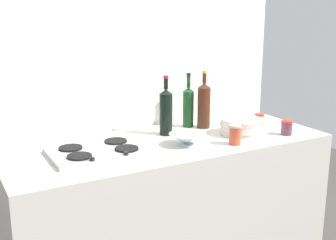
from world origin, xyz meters
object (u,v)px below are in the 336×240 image
object	(u,v)px
plate_stack	(241,126)
condiment_jar_spare	(259,120)
wine_bottle_mid_left	(188,106)
mixing_bowl	(186,139)
wine_bottle_mid_right	(166,111)
stovetop_hob	(99,151)
wine_bottle_leftmost	(204,105)
condiment_jar_rear	(287,128)
condiment_jar_front	(235,135)

from	to	relation	value
plate_stack	condiment_jar_spare	xyz separation A→B (m)	(0.20, 0.08, -0.00)
wine_bottle_mid_left	mixing_bowl	bearing A→B (deg)	-122.90
plate_stack	wine_bottle_mid_right	bearing A→B (deg)	152.32
plate_stack	mixing_bowl	bearing A→B (deg)	-175.55
stovetop_hob	wine_bottle_leftmost	world-z (taller)	wine_bottle_leftmost
wine_bottle_mid_left	condiment_jar_rear	size ratio (longest dim) A/B	3.97
condiment_jar_rear	stovetop_hob	bearing A→B (deg)	169.69
condiment_jar_rear	condiment_jar_spare	distance (m)	0.22
wine_bottle_mid_right	plate_stack	bearing A→B (deg)	-27.68
condiment_jar_front	condiment_jar_spare	size ratio (longest dim) A/B	1.30
stovetop_hob	plate_stack	world-z (taller)	plate_stack
wine_bottle_mid_left	condiment_jar_spare	size ratio (longest dim) A/B	4.01
wine_bottle_mid_left	wine_bottle_mid_right	size ratio (longest dim) A/B	0.97
stovetop_hob	wine_bottle_mid_right	xyz separation A→B (m)	(0.46, 0.14, 0.13)
mixing_bowl	condiment_jar_rear	bearing A→B (deg)	-9.59
wine_bottle_mid_left	mixing_bowl	xyz separation A→B (m)	(-0.21, -0.33, -0.09)
plate_stack	wine_bottle_mid_left	xyz separation A→B (m)	(-0.18, 0.30, 0.08)
wine_bottle_leftmost	condiment_jar_front	world-z (taller)	wine_bottle_leftmost
mixing_bowl	condiment_jar_spare	size ratio (longest dim) A/B	2.21
wine_bottle_leftmost	condiment_jar_rear	distance (m)	0.51
condiment_jar_front	condiment_jar_rear	distance (m)	0.38
condiment_jar_front	condiment_jar_rear	size ratio (longest dim) A/B	1.29
wine_bottle_leftmost	wine_bottle_mid_right	size ratio (longest dim) A/B	1.02
wine_bottle_leftmost	condiment_jar_spare	size ratio (longest dim) A/B	4.24
stovetop_hob	condiment_jar_spare	size ratio (longest dim) A/B	5.87
plate_stack	condiment_jar_rear	xyz separation A→B (m)	(0.22, -0.13, -0.00)
wine_bottle_leftmost	condiment_jar_rear	size ratio (longest dim) A/B	4.20
stovetop_hob	mixing_bowl	size ratio (longest dim) A/B	2.66
wine_bottle_mid_right	mixing_bowl	distance (m)	0.26
wine_bottle_mid_left	plate_stack	bearing A→B (deg)	-58.95
plate_stack	wine_bottle_leftmost	world-z (taller)	wine_bottle_leftmost
wine_bottle_mid_left	wine_bottle_mid_right	distance (m)	0.23
wine_bottle_mid_right	condiment_jar_rear	world-z (taller)	wine_bottle_mid_right
wine_bottle_mid_right	wine_bottle_mid_left	bearing A→B (deg)	24.55
plate_stack	condiment_jar_rear	bearing A→B (deg)	-31.00
mixing_bowl	stovetop_hob	bearing A→B (deg)	168.73
condiment_jar_spare	condiment_jar_front	bearing A→B (deg)	-148.16
wine_bottle_leftmost	condiment_jar_rear	xyz separation A→B (m)	(0.33, -0.37, -0.10)
stovetop_hob	wine_bottle_mid_left	size ratio (longest dim) A/B	1.47
plate_stack	condiment_jar_rear	distance (m)	0.26
wine_bottle_mid_left	condiment_jar_rear	distance (m)	0.60
stovetop_hob	condiment_jar_spare	bearing A→B (deg)	1.01
wine_bottle_leftmost	condiment_jar_front	distance (m)	0.39
stovetop_hob	wine_bottle_mid_left	world-z (taller)	wine_bottle_mid_left
wine_bottle_mid_left	condiment_jar_front	distance (m)	0.45
stovetop_hob	plate_stack	bearing A→B (deg)	-4.08
wine_bottle_leftmost	wine_bottle_mid_right	bearing A→B (deg)	-174.52
stovetop_hob	condiment_jar_rear	bearing A→B (deg)	-10.31
wine_bottle_mid_right	wine_bottle_leftmost	bearing A→B (deg)	5.48
stovetop_hob	condiment_jar_spare	xyz separation A→B (m)	(1.05, 0.02, 0.03)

